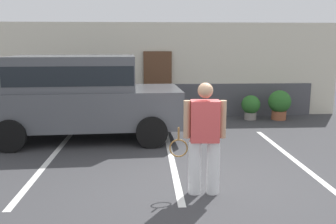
% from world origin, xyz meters
% --- Properties ---
extents(ground_plane, '(40.00, 40.00, 0.00)m').
position_xyz_m(ground_plane, '(0.00, 0.00, 0.00)').
color(ground_plane, '#38383A').
extents(parking_stripe_0, '(0.12, 4.40, 0.01)m').
position_xyz_m(parking_stripe_0, '(-2.86, 1.50, 0.00)').
color(parking_stripe_0, silver).
rests_on(parking_stripe_0, ground_plane).
extents(parking_stripe_1, '(0.12, 4.40, 0.01)m').
position_xyz_m(parking_stripe_1, '(-0.37, 1.50, 0.00)').
color(parking_stripe_1, silver).
rests_on(parking_stripe_1, ground_plane).
extents(parking_stripe_2, '(0.12, 4.40, 0.01)m').
position_xyz_m(parking_stripe_2, '(2.12, 1.50, 0.00)').
color(parking_stripe_2, silver).
rests_on(parking_stripe_2, ground_plane).
extents(house_frontage, '(10.83, 0.40, 3.00)m').
position_xyz_m(house_frontage, '(-0.01, 6.20, 1.41)').
color(house_frontage, beige).
rests_on(house_frontage, ground_plane).
extents(parked_suv, '(4.69, 2.35, 2.05)m').
position_xyz_m(parked_suv, '(-2.47, 3.29, 1.15)').
color(parked_suv, '#4C4F54').
rests_on(parked_suv, ground_plane).
extents(tennis_player_man, '(0.90, 0.30, 1.76)m').
position_xyz_m(tennis_player_man, '(0.01, -0.20, 0.91)').
color(tennis_player_man, white).
rests_on(tennis_player_man, ground_plane).
extents(potted_plant_by_porch, '(0.58, 0.58, 0.76)m').
position_xyz_m(potted_plant_by_porch, '(2.36, 5.33, 0.42)').
color(potted_plant_by_porch, gray).
rests_on(potted_plant_by_porch, ground_plane).
extents(potted_plant_secondary, '(0.70, 0.70, 0.92)m').
position_xyz_m(potted_plant_secondary, '(3.25, 5.28, 0.51)').
color(potted_plant_secondary, '#9E5638').
rests_on(potted_plant_secondary, ground_plane).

